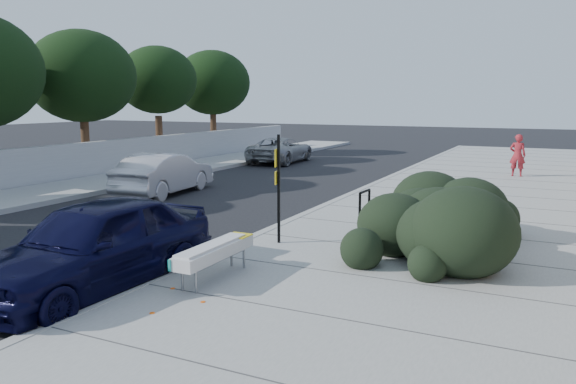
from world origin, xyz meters
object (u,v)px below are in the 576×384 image
(bench, at_px, (215,252))
(suv_silver, at_px, (281,150))
(wagon_silver, at_px, (164,174))
(sign_post, at_px, (278,181))
(pedestrian, at_px, (518,155))
(bike_rack, at_px, (364,206))
(sedan_navy, at_px, (95,245))

(bench, height_order, suv_silver, suv_silver)
(wagon_silver, xyz_separation_m, suv_silver, (-0.87, 10.56, -0.06))
(sign_post, xyz_separation_m, suv_silver, (-7.66, 15.29, -0.83))
(bench, xyz_separation_m, pedestrian, (3.64, 16.47, 0.37))
(suv_silver, relative_size, pedestrian, 2.76)
(bike_rack, distance_m, wagon_silver, 8.46)
(sign_post, xyz_separation_m, sedan_navy, (-1.59, -3.69, -0.70))
(sign_post, height_order, pedestrian, sign_post)
(sign_post, distance_m, pedestrian, 14.30)
(pedestrian, bearing_deg, sedan_navy, 71.52)
(sedan_navy, distance_m, suv_silver, 19.93)
(sedan_navy, xyz_separation_m, pedestrian, (5.37, 17.47, 0.21))
(bench, relative_size, wagon_silver, 0.46)
(sedan_navy, height_order, suv_silver, sedan_navy)
(sedan_navy, height_order, pedestrian, pedestrian)
(sedan_navy, distance_m, wagon_silver, 9.90)
(sedan_navy, relative_size, suv_silver, 0.99)
(bench, distance_m, pedestrian, 16.87)
(bike_rack, xyz_separation_m, pedestrian, (2.54, 11.71, 0.29))
(sign_post, bearing_deg, bike_rack, 46.19)
(bench, distance_m, bike_rack, 4.88)
(sedan_navy, bearing_deg, pedestrian, 74.59)
(sign_post, bearing_deg, wagon_silver, 132.42)
(bench, relative_size, pedestrian, 1.18)
(wagon_silver, height_order, suv_silver, wagon_silver)
(sedan_navy, bearing_deg, sign_post, 68.43)
(bench, height_order, sedan_navy, sedan_navy)
(sign_post, height_order, sedan_navy, sign_post)
(sedan_navy, bearing_deg, bike_rack, 65.47)
(suv_silver, xyz_separation_m, pedestrian, (11.45, -1.51, 0.35))
(suv_silver, bearing_deg, sign_post, 112.60)
(suv_silver, bearing_deg, pedestrian, 168.47)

